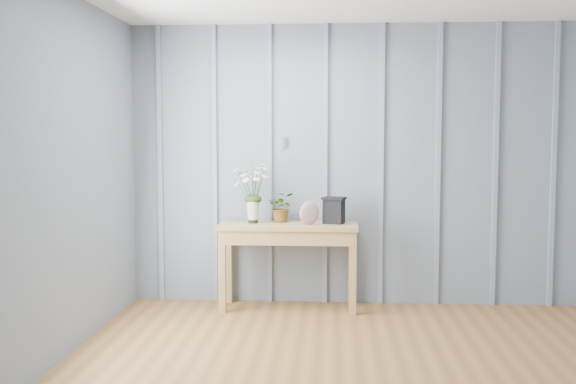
# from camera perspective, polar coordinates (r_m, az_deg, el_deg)

# --- Properties ---
(room_shell) EXTENTS (4.00, 4.50, 2.50)m
(room_shell) POSITION_cam_1_polar(r_m,az_deg,el_deg) (4.74, 6.11, 10.52)
(room_shell) COLOR gray
(room_shell) RESTS_ON ground
(sideboard) EXTENTS (1.20, 0.45, 0.75)m
(sideboard) POSITION_cam_1_polar(r_m,az_deg,el_deg) (5.87, 0.03, -3.80)
(sideboard) COLOR #A1804C
(sideboard) RESTS_ON ground
(daisy_vase) EXTENTS (0.38, 0.29, 0.54)m
(daisy_vase) POSITION_cam_1_polar(r_m,az_deg,el_deg) (5.87, -2.99, 0.65)
(daisy_vase) COLOR black
(daisy_vase) RESTS_ON sideboard
(spider_plant) EXTENTS (0.25, 0.22, 0.26)m
(spider_plant) POSITION_cam_1_polar(r_m,az_deg,el_deg) (5.96, -0.54, -1.28)
(spider_plant) COLOR #1F3A13
(spider_plant) RESTS_ON sideboard
(felt_disc_vessel) EXTENTS (0.20, 0.16, 0.20)m
(felt_disc_vessel) POSITION_cam_1_polar(r_m,az_deg,el_deg) (5.78, 1.83, -1.78)
(felt_disc_vessel) COLOR #8B5069
(felt_disc_vessel) RESTS_ON sideboard
(carved_box) EXTENTS (0.23, 0.20, 0.23)m
(carved_box) POSITION_cam_1_polar(r_m,az_deg,el_deg) (5.86, 3.90, -1.53)
(carved_box) COLOR black
(carved_box) RESTS_ON sideboard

